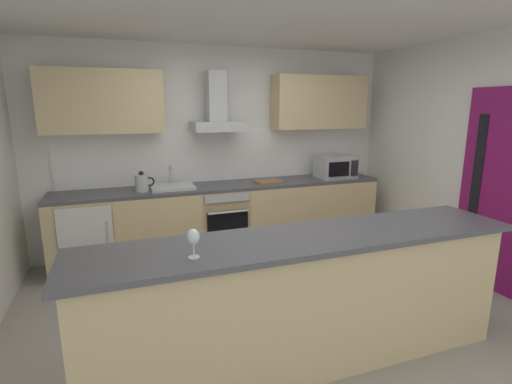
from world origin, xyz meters
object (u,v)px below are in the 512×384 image
(oven, at_px, (222,219))
(kettle, at_px, (142,183))
(refrigerator, at_px, (88,236))
(wine_glass, at_px, (193,238))
(microwave, at_px, (336,167))
(sink, at_px, (172,186))
(chopping_board, at_px, (268,181))
(range_hood, at_px, (217,112))

(oven, height_order, kettle, kettle)
(refrigerator, distance_m, wine_glass, 2.62)
(oven, bearing_deg, microwave, -0.99)
(refrigerator, height_order, kettle, kettle)
(microwave, xyz_separation_m, sink, (-2.21, 0.04, -0.12))
(refrigerator, relative_size, chopping_board, 2.50)
(microwave, height_order, kettle, microwave)
(refrigerator, xyz_separation_m, wine_glass, (0.77, -2.41, 0.68))
(kettle, bearing_deg, wine_glass, -86.42)
(microwave, bearing_deg, sink, 178.99)
(refrigerator, relative_size, range_hood, 1.18)
(sink, xyz_separation_m, kettle, (-0.35, -0.04, 0.08))
(microwave, distance_m, chopping_board, 1.00)
(oven, height_order, microwave, microwave)
(sink, height_order, kettle, sink)
(kettle, bearing_deg, oven, 2.04)
(microwave, xyz_separation_m, range_hood, (-1.61, 0.16, 0.74))
(refrigerator, bearing_deg, range_hood, 4.83)
(microwave, height_order, chopping_board, microwave)
(wine_glass, bearing_deg, refrigerator, 107.71)
(refrigerator, bearing_deg, kettle, -2.86)
(kettle, distance_m, chopping_board, 1.57)
(oven, relative_size, range_hood, 1.11)
(kettle, bearing_deg, range_hood, 9.79)
(oven, bearing_deg, wine_glass, -108.32)
(microwave, xyz_separation_m, wine_glass, (-2.41, -2.38, 0.06))
(oven, relative_size, refrigerator, 0.94)
(wine_glass, bearing_deg, microwave, 44.65)
(refrigerator, relative_size, microwave, 1.70)
(refrigerator, bearing_deg, sink, 0.81)
(oven, relative_size, microwave, 1.60)
(sink, relative_size, range_hood, 0.69)
(refrigerator, relative_size, kettle, 2.94)
(microwave, height_order, sink, microwave)
(range_hood, bearing_deg, chopping_board, -13.80)
(range_hood, relative_size, wine_glass, 4.05)
(kettle, bearing_deg, sink, 7.30)
(oven, distance_m, microwave, 1.72)
(microwave, distance_m, kettle, 2.56)
(sink, bearing_deg, oven, -1.05)
(range_hood, xyz_separation_m, chopping_board, (0.62, -0.15, -0.88))
(microwave, relative_size, sink, 1.00)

